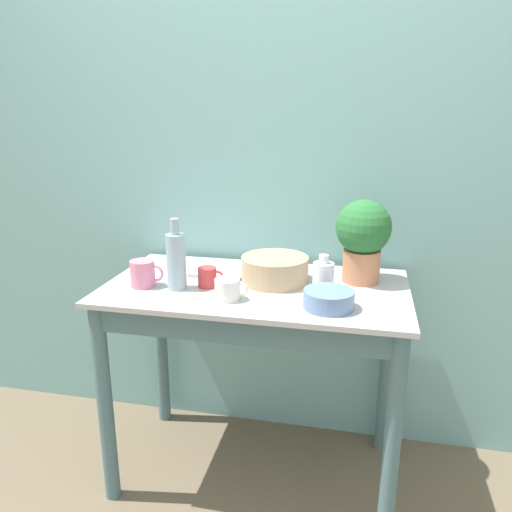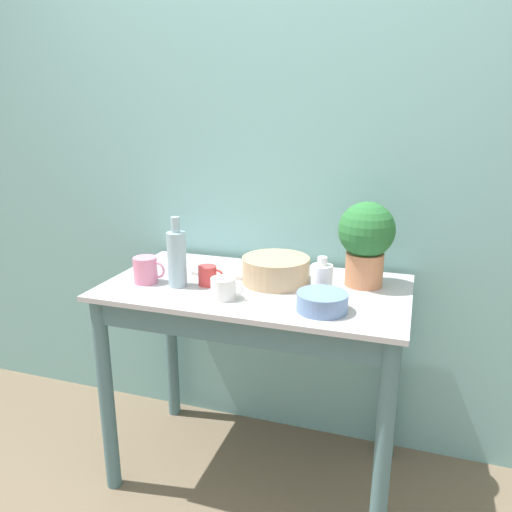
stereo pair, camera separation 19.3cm
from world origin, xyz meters
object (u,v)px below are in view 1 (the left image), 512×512
at_px(tray_board, 221,270).
at_px(mug_pink, 143,274).
at_px(mug_white, 228,289).
at_px(bowl_small_blue, 329,299).
at_px(potted_plant, 363,236).
at_px(bowl_wash_large, 275,269).
at_px(bottle_tall, 176,260).
at_px(mug_red, 208,277).
at_px(bottle_short, 323,276).

bearing_deg(tray_board, mug_pink, -135.06).
relative_size(mug_white, bowl_small_blue, 0.70).
bearing_deg(potted_plant, mug_pink, -163.78).
height_order(bowl_wash_large, bottle_tall, bottle_tall).
bearing_deg(mug_pink, potted_plant, 16.22).
bearing_deg(mug_red, bowl_wash_large, 24.33).
distance_m(bowl_wash_large, bowl_small_blue, 0.33).
bearing_deg(tray_board, potted_plant, -0.20).
distance_m(potted_plant, mug_white, 0.58).
bearing_deg(mug_white, potted_plant, 33.34).
bearing_deg(bottle_tall, mug_pink, -178.46).
bearing_deg(mug_white, mug_red, 134.00).
height_order(mug_pink, mug_white, mug_pink).
distance_m(mug_pink, mug_red, 0.25).
bearing_deg(bottle_short, bowl_small_blue, -78.14).
xyz_separation_m(bottle_tall, bowl_small_blue, (0.59, -0.07, -0.08)).
xyz_separation_m(bottle_tall, tray_board, (0.11, 0.24, -0.11)).
distance_m(mug_pink, tray_board, 0.35).
distance_m(bowl_wash_large, bottle_tall, 0.39).
bearing_deg(mug_pink, mug_red, 11.41).
xyz_separation_m(potted_plant, bottle_tall, (-0.69, -0.24, -0.07)).
bearing_deg(mug_red, bowl_small_blue, -14.14).
height_order(bowl_wash_large, bowl_small_blue, bowl_wash_large).
xyz_separation_m(bottle_short, mug_white, (-0.33, -0.16, -0.02)).
bearing_deg(bottle_tall, bottle_short, 9.04).
bearing_deg(bowl_small_blue, mug_red, 165.86).
bearing_deg(mug_pink, mug_white, -10.58).
bearing_deg(tray_board, mug_red, -89.05).
bearing_deg(bowl_wash_large, mug_red, -155.67).
xyz_separation_m(bottle_tall, mug_pink, (-0.14, -0.00, -0.06)).
height_order(bowl_wash_large, mug_red, bowl_wash_large).
distance_m(bottle_short, mug_white, 0.37).
height_order(bowl_small_blue, tray_board, bowl_small_blue).
bearing_deg(mug_white, mug_pink, 169.42).
bearing_deg(bowl_small_blue, bowl_wash_large, 135.14).
height_order(mug_red, bowl_small_blue, mug_red).
height_order(bottle_short, bowl_small_blue, bottle_short).
relative_size(potted_plant, bowl_wash_large, 1.24).
bearing_deg(bowl_small_blue, mug_white, 179.51).
distance_m(bottle_tall, tray_board, 0.28).
height_order(bottle_short, mug_white, bottle_short).
bearing_deg(bowl_wash_large, potted_plant, 13.44).
xyz_separation_m(bottle_short, tray_board, (-0.45, 0.15, -0.05)).
height_order(potted_plant, mug_pink, potted_plant).
bearing_deg(bottle_tall, bowl_small_blue, -7.20).
height_order(mug_pink, tray_board, mug_pink).
xyz_separation_m(bowl_wash_large, mug_white, (-0.13, -0.23, -0.01)).
bearing_deg(tray_board, mug_white, -69.46).
distance_m(bottle_short, mug_pink, 0.70).
bearing_deg(potted_plant, bowl_wash_large, -166.56).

